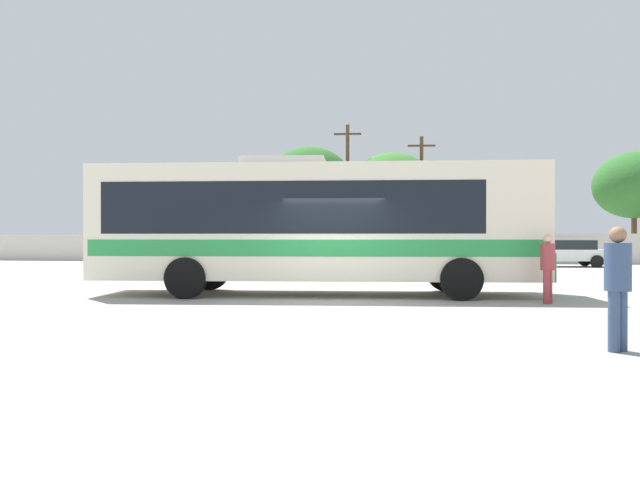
{
  "coord_description": "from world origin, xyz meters",
  "views": [
    {
      "loc": [
        1.81,
        -13.37,
        1.52
      ],
      "look_at": [
        -0.82,
        3.59,
        1.46
      ],
      "focal_mm": 32.17,
      "sensor_mm": 36.0,
      "label": 1
    }
  ],
  "objects_px": {
    "roadside_tree_midright": "(392,190)",
    "parked_car_second_silver": "(314,251)",
    "parked_car_third_red": "(427,251)",
    "roadside_tree_left": "(182,199)",
    "utility_pole_near": "(348,190)",
    "passenger_waiting_on_apron": "(618,281)",
    "parked_car_leftmost_grey": "(213,250)",
    "coach_bus_cream_green": "(312,222)",
    "parked_car_rightmost_white": "(565,252)",
    "roadside_tree_right": "(634,185)",
    "roadside_tree_midleft": "(309,184)",
    "attendant_by_bus_door": "(548,264)",
    "utility_pole_far": "(422,196)"
  },
  "relations": [
    {
      "from": "roadside_tree_midright",
      "to": "parked_car_second_silver",
      "type": "bearing_deg",
      "value": -131.75
    },
    {
      "from": "parked_car_third_red",
      "to": "roadside_tree_left",
      "type": "xyz_separation_m",
      "value": [
        -18.14,
        8.72,
        3.73
      ]
    },
    {
      "from": "utility_pole_near",
      "to": "roadside_tree_midright",
      "type": "height_order",
      "value": "utility_pole_near"
    },
    {
      "from": "passenger_waiting_on_apron",
      "to": "parked_car_leftmost_grey",
      "type": "distance_m",
      "value": 28.3
    },
    {
      "from": "parked_car_leftmost_grey",
      "to": "parked_car_second_silver",
      "type": "xyz_separation_m",
      "value": [
        6.06,
        0.38,
        -0.03
      ]
    },
    {
      "from": "coach_bus_cream_green",
      "to": "parked_car_leftmost_grey",
      "type": "height_order",
      "value": "coach_bus_cream_green"
    },
    {
      "from": "utility_pole_near",
      "to": "parked_car_third_red",
      "type": "bearing_deg",
      "value": -42.05
    },
    {
      "from": "parked_car_rightmost_white",
      "to": "roadside_tree_midright",
      "type": "relative_size",
      "value": 0.64
    },
    {
      "from": "coach_bus_cream_green",
      "to": "passenger_waiting_on_apron",
      "type": "distance_m",
      "value": 8.86
    },
    {
      "from": "parked_car_rightmost_white",
      "to": "utility_pole_near",
      "type": "relative_size",
      "value": 0.51
    },
    {
      "from": "roadside_tree_right",
      "to": "roadside_tree_midleft",
      "type": "bearing_deg",
      "value": 178.45
    },
    {
      "from": "parked_car_third_red",
      "to": "parked_car_second_silver",
      "type": "bearing_deg",
      "value": 179.56
    },
    {
      "from": "passenger_waiting_on_apron",
      "to": "attendant_by_bus_door",
      "type": "bearing_deg",
      "value": 85.89
    },
    {
      "from": "roadside_tree_right",
      "to": "attendant_by_bus_door",
      "type": "bearing_deg",
      "value": -113.77
    },
    {
      "from": "utility_pole_far",
      "to": "roadside_tree_right",
      "type": "height_order",
      "value": "utility_pole_far"
    },
    {
      "from": "parked_car_third_red",
      "to": "roadside_tree_midleft",
      "type": "height_order",
      "value": "roadside_tree_midleft"
    },
    {
      "from": "roadside_tree_midleft",
      "to": "parked_car_third_red",
      "type": "bearing_deg",
      "value": -35.56
    },
    {
      "from": "passenger_waiting_on_apron",
      "to": "roadside_tree_midleft",
      "type": "distance_m",
      "value": 32.01
    },
    {
      "from": "passenger_waiting_on_apron",
      "to": "utility_pole_far",
      "type": "distance_m",
      "value": 30.22
    },
    {
      "from": "parked_car_second_silver",
      "to": "parked_car_third_red",
      "type": "bearing_deg",
      "value": -0.44
    },
    {
      "from": "coach_bus_cream_green",
      "to": "parked_car_second_silver",
      "type": "bearing_deg",
      "value": 99.15
    },
    {
      "from": "passenger_waiting_on_apron",
      "to": "parked_car_second_silver",
      "type": "distance_m",
      "value": 26.13
    },
    {
      "from": "passenger_waiting_on_apron",
      "to": "parked_car_second_silver",
      "type": "xyz_separation_m",
      "value": [
        -8.21,
        24.81,
        -0.19
      ]
    },
    {
      "from": "attendant_by_bus_door",
      "to": "roadside_tree_midright",
      "type": "xyz_separation_m",
      "value": [
        -4.24,
        24.02,
        3.76
      ]
    },
    {
      "from": "parked_car_third_red",
      "to": "utility_pole_far",
      "type": "relative_size",
      "value": 0.56
    },
    {
      "from": "roadside_tree_midright",
      "to": "passenger_waiting_on_apron",
      "type": "bearing_deg",
      "value": -82.64
    },
    {
      "from": "coach_bus_cream_green",
      "to": "utility_pole_near",
      "type": "relative_size",
      "value": 1.33
    },
    {
      "from": "utility_pole_near",
      "to": "roadside_tree_midright",
      "type": "bearing_deg",
      "value": 8.93
    },
    {
      "from": "attendant_by_bus_door",
      "to": "parked_car_second_silver",
      "type": "bearing_deg",
      "value": 114.27
    },
    {
      "from": "attendant_by_bus_door",
      "to": "parked_car_third_red",
      "type": "bearing_deg",
      "value": 96.47
    },
    {
      "from": "parked_car_third_red",
      "to": "utility_pole_far",
      "type": "distance_m",
      "value": 6.27
    },
    {
      "from": "coach_bus_cream_green",
      "to": "utility_pole_far",
      "type": "distance_m",
      "value": 23.34
    },
    {
      "from": "parked_car_leftmost_grey",
      "to": "utility_pole_far",
      "type": "relative_size",
      "value": 0.52
    },
    {
      "from": "utility_pole_near",
      "to": "roadside_tree_right",
      "type": "relative_size",
      "value": 1.31
    },
    {
      "from": "parked_car_second_silver",
      "to": "roadside_tree_midleft",
      "type": "bearing_deg",
      "value": 103.01
    },
    {
      "from": "parked_car_second_silver",
      "to": "parked_car_rightmost_white",
      "type": "relative_size",
      "value": 0.98
    },
    {
      "from": "parked_car_leftmost_grey",
      "to": "roadside_tree_midright",
      "type": "bearing_deg",
      "value": 26.83
    },
    {
      "from": "utility_pole_far",
      "to": "roadside_tree_left",
      "type": "height_order",
      "value": "utility_pole_far"
    },
    {
      "from": "roadside_tree_right",
      "to": "roadside_tree_midright",
      "type": "bearing_deg",
      "value": -179.95
    },
    {
      "from": "roadside_tree_left",
      "to": "roadside_tree_midleft",
      "type": "xyz_separation_m",
      "value": [
        10.42,
        -3.2,
        0.65
      ]
    },
    {
      "from": "parked_car_second_silver",
      "to": "utility_pole_far",
      "type": "bearing_deg",
      "value": 39.46
    },
    {
      "from": "coach_bus_cream_green",
      "to": "parked_car_leftmost_grey",
      "type": "xyz_separation_m",
      "value": [
        -8.93,
        17.43,
        -1.16
      ]
    },
    {
      "from": "coach_bus_cream_green",
      "to": "utility_pole_near",
      "type": "bearing_deg",
      "value": 93.59
    },
    {
      "from": "passenger_waiting_on_apron",
      "to": "utility_pole_far",
      "type": "xyz_separation_m",
      "value": [
        -1.94,
        29.97,
        3.33
      ]
    },
    {
      "from": "utility_pole_far",
      "to": "roadside_tree_midleft",
      "type": "height_order",
      "value": "utility_pole_far"
    },
    {
      "from": "coach_bus_cream_green",
      "to": "roadside_tree_right",
      "type": "height_order",
      "value": "roadside_tree_right"
    },
    {
      "from": "roadside_tree_midright",
      "to": "roadside_tree_right",
      "type": "distance_m",
      "value": 14.83
    },
    {
      "from": "roadside_tree_midright",
      "to": "parked_car_leftmost_grey",
      "type": "bearing_deg",
      "value": -153.17
    },
    {
      "from": "parked_car_leftmost_grey",
      "to": "roadside_tree_left",
      "type": "distance_m",
      "value": 11.29
    },
    {
      "from": "utility_pole_far",
      "to": "roadside_tree_left",
      "type": "distance_m",
      "value": 18.3
    }
  ]
}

